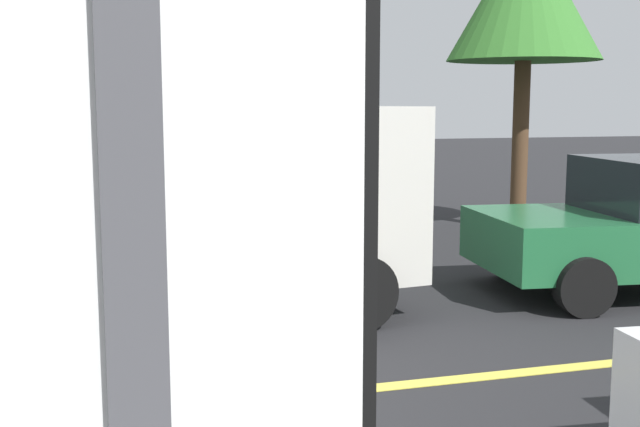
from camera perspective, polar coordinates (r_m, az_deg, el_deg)
name	(u,v)px	position (r m, az deg, el deg)	size (l,w,h in m)	color
lane_marking_centre	(391,386)	(6.43, 5.16, -12.33)	(28.00, 0.16, 0.01)	#E0D14C
white_van	(155,200)	(8.06, -11.85, 0.93)	(5.40, 2.75, 2.20)	silver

